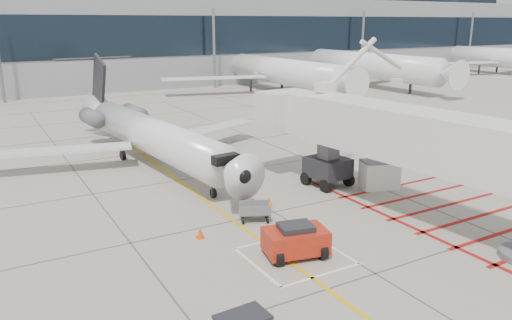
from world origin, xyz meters
TOP-DOWN VIEW (x-y plane):
  - ground_plane at (0.00, 0.00)m, footprint 260.00×260.00m
  - regional_jet at (-2.50, 14.23)m, footprint 24.37×29.54m
  - jet_bridge at (6.05, 0.28)m, footprint 11.03×20.00m
  - pushback_tug at (-1.97, -0.97)m, footprint 3.05×2.27m
  - baggage_cart at (-1.52, 3.48)m, footprint 1.90×1.60m
  - ground_power_unit at (7.90, 4.24)m, footprint 2.57×1.97m
  - cone_nose at (-4.88, 2.90)m, footprint 0.39×0.39m
  - cone_side at (0.30, 5.04)m, footprint 0.38×0.38m
  - terminal_building at (10.00, 70.00)m, footprint 180.00×28.00m
  - terminal_glass_band at (10.00, 55.95)m, footprint 180.00×0.10m
  - terminal_dome at (70.00, 70.00)m, footprint 40.00×28.00m
  - bg_aircraft_c at (25.85, 46.00)m, footprint 33.49×37.21m
  - bg_aircraft_d at (41.84, 46.00)m, footprint 36.03×40.03m
  - bg_aircraft_e at (78.50, 46.00)m, footprint 33.98×37.75m

SIDE VIEW (x-z plane):
  - ground_plane at x=0.00m, z-range 0.00..0.00m
  - cone_side at x=0.30m, z-range 0.00..0.53m
  - cone_nose at x=-4.88m, z-range 0.00..0.54m
  - baggage_cart at x=-1.52m, z-range 0.00..1.02m
  - pushback_tug at x=-1.97m, z-range 0.00..1.60m
  - ground_power_unit at x=7.90m, z-range 0.00..1.80m
  - regional_jet at x=-2.50m, z-range 0.00..7.25m
  - jet_bridge at x=6.05m, z-range 0.00..7.66m
  - bg_aircraft_c at x=25.85m, z-range 0.00..11.16m
  - bg_aircraft_e at x=78.50m, z-range 0.00..11.33m
  - bg_aircraft_d at x=41.84m, z-range 0.00..12.01m
  - terminal_building at x=10.00m, z-range 0.00..14.00m
  - terminal_glass_band at x=10.00m, z-range 5.00..11.00m
  - terminal_dome at x=70.00m, z-range 0.00..28.00m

